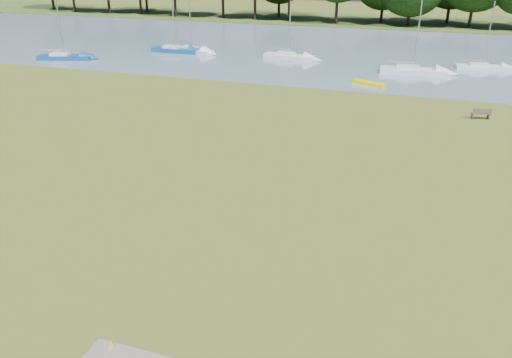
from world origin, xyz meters
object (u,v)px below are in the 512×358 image
(sailboat_2, at_px, (175,48))
(sailboat_4, at_px, (288,55))
(sailboat_6, at_px, (64,56))
(sailboat_5, at_px, (191,49))
(sailboat_0, at_px, (482,66))
(sailboat_3, at_px, (412,69))
(riverbank_bench, at_px, (481,114))
(kayak, at_px, (368,83))

(sailboat_2, bearing_deg, sailboat_4, 1.19)
(sailboat_4, bearing_deg, sailboat_6, -153.22)
(sailboat_2, xyz_separation_m, sailboat_5, (1.91, 0.69, -0.08))
(sailboat_0, distance_m, sailboat_3, 8.24)
(riverbank_bench, relative_size, sailboat_4, 0.20)
(riverbank_bench, xyz_separation_m, sailboat_3, (-5.57, 14.16, 0.10))
(sailboat_2, distance_m, sailboat_4, 14.52)
(sailboat_3, distance_m, sailboat_6, 39.19)
(sailboat_4, bearing_deg, riverbank_bench, -33.99)
(riverbank_bench, distance_m, sailboat_5, 36.87)
(sailboat_3, height_order, sailboat_5, sailboat_3)
(sailboat_0, xyz_separation_m, sailboat_2, (-35.63, -1.38, 0.09))
(sailboat_2, bearing_deg, sailboat_6, -142.26)
(sailboat_2, bearing_deg, riverbank_bench, -27.17)
(sailboat_3, distance_m, sailboat_4, 14.52)
(sailboat_3, bearing_deg, sailboat_0, 27.52)
(riverbank_bench, bearing_deg, sailboat_4, 123.74)
(sailboat_5, bearing_deg, sailboat_3, 8.97)
(sailboat_2, distance_m, sailboat_5, 2.03)
(sailboat_4, xyz_separation_m, sailboat_6, (-24.74, -8.53, 0.00))
(kayak, xyz_separation_m, sailboat_3, (3.72, 6.37, 0.32))
(kayak, bearing_deg, sailboat_5, -178.90)
(sailboat_4, bearing_deg, kayak, -35.53)
(sailboat_0, relative_size, sailboat_5, 0.91)
(sailboat_6, bearing_deg, sailboat_0, -5.31)
(sailboat_0, distance_m, sailboat_5, 33.72)
(sailboat_5, bearing_deg, sailboat_0, 17.93)
(sailboat_0, relative_size, sailboat_3, 0.78)
(sailboat_6, bearing_deg, sailboat_3, -9.46)
(kayak, relative_size, sailboat_4, 0.46)
(riverbank_bench, height_order, sailboat_2, sailboat_2)
(riverbank_bench, bearing_deg, sailboat_5, 136.61)
(kayak, relative_size, sailboat_5, 0.44)
(sailboat_4, bearing_deg, sailboat_0, 10.30)
(sailboat_2, relative_size, sailboat_3, 0.95)
(riverbank_bench, bearing_deg, sailboat_6, 153.99)
(sailboat_0, height_order, sailboat_6, sailboat_6)
(kayak, height_order, sailboat_6, sailboat_6)
(sailboat_4, bearing_deg, sailboat_3, -5.83)
(sailboat_2, bearing_deg, sailboat_0, 1.65)
(sailboat_3, height_order, sailboat_4, sailboat_3)
(kayak, relative_size, sailboat_0, 0.48)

